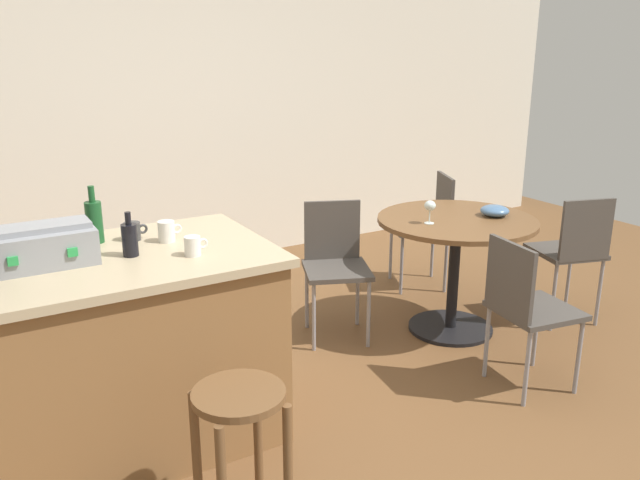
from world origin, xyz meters
name	(u,v)px	position (x,y,z in m)	size (l,w,h in m)	color
ground_plane	(366,411)	(0.00, 0.00, 0.00)	(8.80, 8.80, 0.00)	brown
back_wall	(176,103)	(0.00, 2.74, 1.35)	(8.00, 0.10, 2.70)	silver
kitchen_island	(114,353)	(-1.15, 0.37, 0.46)	(1.46, 0.89, 0.92)	olive
wooden_stool	(240,429)	(-0.90, -0.47, 0.46)	(0.35, 0.35, 0.61)	brown
dining_table	(455,245)	(1.04, 0.54, 0.58)	(1.00, 1.00, 0.76)	black
folding_chair_near	(335,259)	(0.36, 0.90, 0.50)	(0.52, 0.52, 0.85)	#47423D
folding_chair_far	(526,303)	(0.86, -0.22, 0.50)	(0.45, 0.45, 0.85)	#47423D
folding_chair_left	(573,248)	(1.79, 0.24, 0.52)	(0.50, 0.50, 0.88)	#47423D
folding_chair_right	(428,221)	(1.43, 1.28, 0.51)	(0.52, 0.52, 0.87)	#47423D
toolbox	(38,246)	(-1.40, 0.41, 1.01)	(0.45, 0.27, 0.17)	gray
bottle_1	(94,221)	(-1.13, 0.62, 1.03)	(0.08, 0.08, 0.27)	#194C23
bottle_2	(130,239)	(-1.04, 0.34, 1.00)	(0.07, 0.07, 0.20)	black
cup_0	(133,231)	(-0.97, 0.57, 0.97)	(0.11, 0.08, 0.09)	#383838
cup_1	(193,246)	(-0.80, 0.20, 0.97)	(0.11, 0.07, 0.09)	white
cup_3	(167,231)	(-0.84, 0.46, 0.97)	(0.11, 0.08, 0.10)	white
wine_glass	(430,207)	(0.81, 0.54, 0.87)	(0.07, 0.07, 0.14)	silver
serving_bowl	(495,211)	(1.29, 0.47, 0.80)	(0.18, 0.18, 0.07)	#4C7099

